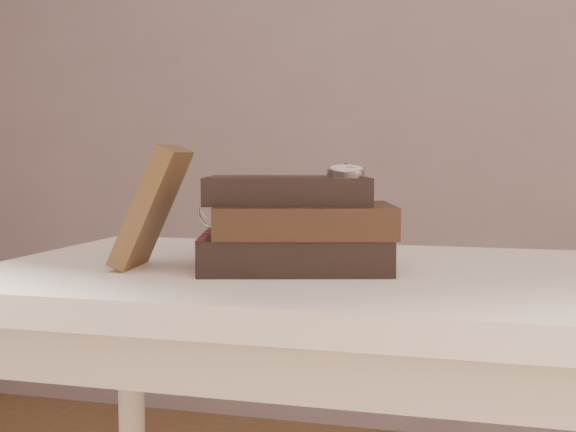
# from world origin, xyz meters

# --- Properties ---
(back_wall) EXTENTS (3.50, 0.02, 2.70)m
(back_wall) POSITION_xyz_m (0.00, 1.75, 1.35)
(back_wall) COLOR gray
(back_wall) RESTS_ON ground
(table) EXTENTS (1.00, 0.60, 0.75)m
(table) POSITION_xyz_m (0.00, 0.35, 0.66)
(table) COLOR white
(table) RESTS_ON ground
(book_stack) EXTENTS (0.30, 0.24, 0.13)m
(book_stack) POSITION_xyz_m (-0.05, 0.33, 0.81)
(book_stack) COLOR black
(book_stack) RESTS_ON table
(journal) EXTENTS (0.11, 0.12, 0.18)m
(journal) POSITION_xyz_m (-0.25, 0.29, 0.84)
(journal) COLOR #3F2B18
(journal) RESTS_ON table
(pocket_watch) EXTENTS (0.07, 0.16, 0.02)m
(pocket_watch) POSITION_xyz_m (0.02, 0.33, 0.89)
(pocket_watch) COLOR silver
(pocket_watch) RESTS_ON book_stack
(eyeglasses) EXTENTS (0.14, 0.15, 0.05)m
(eyeglasses) POSITION_xyz_m (-0.16, 0.39, 0.82)
(eyeglasses) COLOR silver
(eyeglasses) RESTS_ON book_stack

